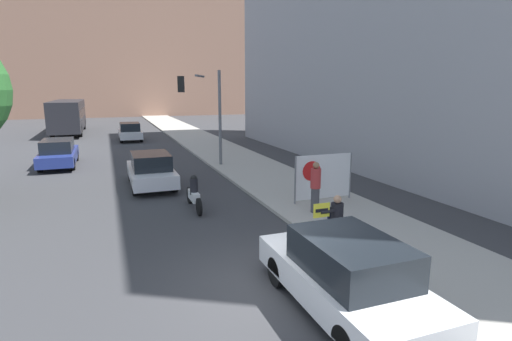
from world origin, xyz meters
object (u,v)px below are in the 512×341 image
(jogger_on_sidewalk, at_px, (315,187))
(motorcycle_on_road, at_px, (194,194))
(traffic_light_pole, at_px, (204,102))
(parked_car_curbside, at_px, (346,275))
(city_bus_on_road, at_px, (68,115))
(seated_protester, at_px, (338,216))
(car_on_road_nearest, at_px, (151,170))
(car_on_road_midblock, at_px, (58,153))
(car_on_road_distant, at_px, (130,132))
(protest_banner, at_px, (323,177))

(jogger_on_sidewalk, distance_m, motorcycle_on_road, 4.24)
(jogger_on_sidewalk, bearing_deg, motorcycle_on_road, -29.84)
(traffic_light_pole, distance_m, parked_car_curbside, 15.45)
(city_bus_on_road, bearing_deg, seated_protester, -74.73)
(jogger_on_sidewalk, relative_size, motorcycle_on_road, 0.77)
(car_on_road_nearest, relative_size, car_on_road_midblock, 0.90)
(car_on_road_midblock, bearing_deg, car_on_road_nearest, -56.96)
(jogger_on_sidewalk, bearing_deg, car_on_road_distant, -77.97)
(protest_banner, bearing_deg, car_on_road_nearest, 138.26)
(traffic_light_pole, distance_m, motorcycle_on_road, 8.49)
(seated_protester, xyz_separation_m, car_on_road_midblock, (-8.26, 15.04, -0.05))
(seated_protester, bearing_deg, car_on_road_midblock, 109.06)
(motorcycle_on_road, bearing_deg, car_on_road_distant, 92.58)
(protest_banner, distance_m, motorcycle_on_road, 4.70)
(car_on_road_distant, relative_size, city_bus_on_road, 0.36)
(city_bus_on_road, bearing_deg, protest_banner, -70.24)
(protest_banner, relative_size, car_on_road_nearest, 0.54)
(motorcycle_on_road, bearing_deg, jogger_on_sidewalk, -30.54)
(city_bus_on_road, bearing_deg, car_on_road_distant, -56.82)
(jogger_on_sidewalk, bearing_deg, protest_banner, -129.07)
(seated_protester, bearing_deg, car_on_road_nearest, 105.53)
(parked_car_curbside, height_order, motorcycle_on_road, parked_car_curbside)
(jogger_on_sidewalk, relative_size, car_on_road_nearest, 0.40)
(motorcycle_on_road, bearing_deg, parked_car_curbside, -80.18)
(jogger_on_sidewalk, xyz_separation_m, car_on_road_distant, (-4.56, 22.77, -0.26))
(traffic_light_pole, xyz_separation_m, car_on_road_nearest, (-3.30, -3.67, -2.74))
(city_bus_on_road, bearing_deg, traffic_light_pole, -68.27)
(seated_protester, distance_m, traffic_light_pole, 12.51)
(jogger_on_sidewalk, distance_m, parked_car_curbside, 5.89)
(car_on_road_distant, height_order, city_bus_on_road, city_bus_on_road)
(protest_banner, height_order, city_bus_on_road, city_bus_on_road)
(city_bus_on_road, xyz_separation_m, motorcycle_on_road, (6.02, -28.41, -1.23))
(car_on_road_nearest, distance_m, car_on_road_midblock, 7.77)
(protest_banner, xyz_separation_m, motorcycle_on_road, (-4.56, 1.03, -0.50))
(traffic_light_pole, height_order, car_on_road_nearest, traffic_light_pole)
(parked_car_curbside, height_order, car_on_road_nearest, parked_car_curbside)
(car_on_road_midblock, bearing_deg, parked_car_curbside, -69.96)
(parked_car_curbside, height_order, car_on_road_distant, parked_car_curbside)
(protest_banner, distance_m, car_on_road_distant, 22.34)
(car_on_road_nearest, bearing_deg, car_on_road_midblock, 123.04)
(jogger_on_sidewalk, xyz_separation_m, car_on_road_nearest, (-4.66, 6.11, -0.26))
(traffic_light_pole, distance_m, car_on_road_nearest, 5.64)
(jogger_on_sidewalk, relative_size, city_bus_on_road, 0.15)
(parked_car_curbside, relative_size, car_on_road_distant, 1.03)
(jogger_on_sidewalk, relative_size, car_on_road_midblock, 0.36)
(seated_protester, distance_m, parked_car_curbside, 3.42)
(seated_protester, distance_m, protest_banner, 3.88)
(protest_banner, bearing_deg, parked_car_curbside, -116.51)
(motorcycle_on_road, bearing_deg, car_on_road_nearest, 104.61)
(parked_car_curbside, relative_size, car_on_road_midblock, 0.91)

